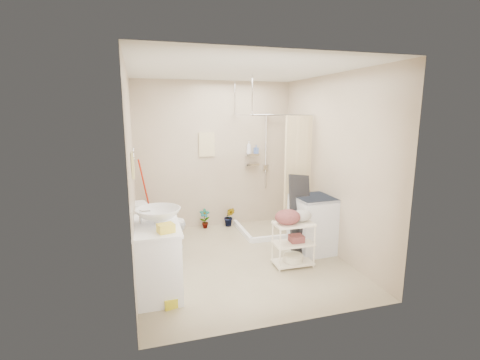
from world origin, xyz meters
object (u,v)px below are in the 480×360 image
at_px(washing_machine, 313,224).
at_px(toilet, 161,225).
at_px(laundry_rack, 293,240).
at_px(vanity, 158,258).

bearing_deg(washing_machine, toilet, 158.84).
relative_size(toilet, laundry_rack, 1.03).
bearing_deg(laundry_rack, toilet, 147.25).
xyz_separation_m(toilet, laundry_rack, (1.68, -1.10, -0.01)).
height_order(toilet, laundry_rack, toilet).
height_order(washing_machine, laundry_rack, washing_machine).
bearing_deg(toilet, laundry_rack, -124.75).
distance_m(washing_machine, laundry_rack, 0.63).
distance_m(toilet, laundry_rack, 2.01).
relative_size(vanity, laundry_rack, 1.27).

